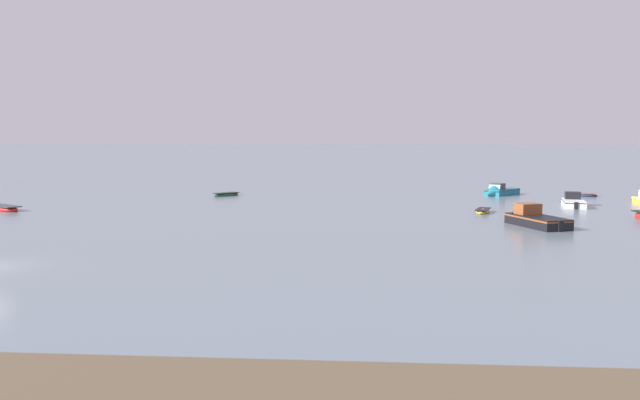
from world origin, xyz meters
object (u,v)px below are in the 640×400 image
rowboat_moored_0 (582,195)px  rowboat_moored_4 (226,195)px  rowboat_moored_1 (483,211)px  motorboat_moored_1 (530,220)px  motorboat_moored_3 (498,193)px  rowboat_moored_3 (4,209)px  motorboat_moored_2 (573,203)px

rowboat_moored_0 → rowboat_moored_4: (-40.45, -2.34, -0.00)m
rowboat_moored_1 → rowboat_moored_4: size_ratio=1.09×
motorboat_moored_1 → motorboat_moored_3: size_ratio=1.27×
rowboat_moored_3 → rowboat_moored_4: size_ratio=1.39×
motorboat_moored_1 → motorboat_moored_2: motorboat_moored_1 is taller
motorboat_moored_1 → rowboat_moored_1: (-2.29, 7.89, -0.24)m
motorboat_moored_3 → rowboat_moored_3: size_ratio=1.29×
motorboat_moored_2 → motorboat_moored_3: (-5.14, 10.97, 0.01)m
rowboat_moored_0 → rowboat_moored_1: rowboat_moored_0 is taller
motorboat_moored_1 → rowboat_moored_1: 8.22m
rowboat_moored_1 → rowboat_moored_3: bearing=110.0°
rowboat_moored_1 → rowboat_moored_4: (-26.59, 14.31, 0.00)m
rowboat_moored_0 → motorboat_moored_3: size_ratio=0.62×
rowboat_moored_1 → rowboat_moored_4: 30.19m
motorboat_moored_3 → rowboat_moored_0: bearing=127.2°
motorboat_moored_3 → rowboat_moored_4: motorboat_moored_3 is taller
rowboat_moored_3 → motorboat_moored_1: bearing=25.3°
motorboat_moored_1 → rowboat_moored_1: motorboat_moored_1 is taller
motorboat_moored_1 → rowboat_moored_0: 27.13m
rowboat_moored_1 → motorboat_moored_2: motorboat_moored_2 is taller
rowboat_moored_0 → rowboat_moored_3: (-57.82, -18.27, 0.04)m
motorboat_moored_2 → rowboat_moored_4: motorboat_moored_2 is taller
rowboat_moored_3 → rowboat_moored_4: rowboat_moored_3 is taller
rowboat_moored_3 → rowboat_moored_1: bearing=35.2°
motorboat_moored_1 → rowboat_moored_1: bearing=-5.2°
rowboat_moored_0 → motorboat_moored_3: bearing=-166.7°
rowboat_moored_4 → rowboat_moored_3: bearing=179.4°
rowboat_moored_0 → rowboat_moored_1: (-13.86, -16.65, -0.00)m
rowboat_moored_4 → rowboat_moored_0: bearing=-39.8°
motorboat_moored_2 → rowboat_moored_4: size_ratio=1.86×
motorboat_moored_1 → rowboat_moored_3: (-46.25, 6.27, -0.20)m
rowboat_moored_1 → rowboat_moored_0: bearing=-21.8°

